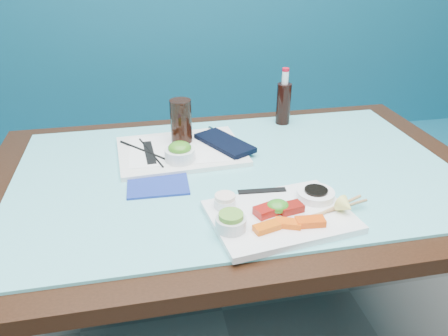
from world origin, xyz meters
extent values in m
cube|color=#105169|center=(0.00, 2.22, 0.23)|extent=(3.00, 0.55, 0.45)
cube|color=#105169|center=(0.00, 2.44, 0.70)|extent=(3.00, 0.12, 0.95)
cube|color=black|center=(0.00, 1.45, 0.73)|extent=(1.40, 0.90, 0.04)
cylinder|color=black|center=(-0.62, 1.82, 0.35)|extent=(0.06, 0.06, 0.71)
cylinder|color=black|center=(0.62, 1.82, 0.35)|extent=(0.06, 0.06, 0.71)
cube|color=#6ACED4|center=(0.00, 1.45, 0.75)|extent=(1.22, 0.76, 0.01)
cube|color=white|center=(0.04, 1.19, 0.77)|extent=(0.35, 0.27, 0.02)
cube|color=#E75909|center=(-0.01, 1.14, 0.78)|extent=(0.06, 0.04, 0.01)
cube|color=#FF580A|center=(0.04, 1.14, 0.78)|extent=(0.06, 0.05, 0.01)
cube|color=#E84809|center=(0.09, 1.14, 0.78)|extent=(0.07, 0.04, 0.02)
cube|color=maroon|center=(0.01, 1.20, 0.78)|extent=(0.07, 0.05, 0.02)
cube|color=maroon|center=(0.07, 1.20, 0.78)|extent=(0.06, 0.05, 0.02)
ellipsoid|color=#34891F|center=(0.04, 1.20, 0.79)|extent=(0.07, 0.06, 0.03)
cylinder|color=silver|center=(-0.08, 1.16, 0.79)|extent=(0.08, 0.08, 0.03)
cylinder|color=#5F9C32|center=(-0.08, 1.16, 0.81)|extent=(0.07, 0.07, 0.01)
cylinder|color=white|center=(-0.08, 1.25, 0.79)|extent=(0.07, 0.07, 0.02)
cylinder|color=#FDE2D0|center=(-0.08, 1.25, 0.80)|extent=(0.05, 0.05, 0.01)
cylinder|color=white|center=(0.15, 1.24, 0.78)|extent=(0.10, 0.10, 0.02)
cylinder|color=black|center=(0.15, 1.24, 0.80)|extent=(0.06, 0.06, 0.01)
cone|color=#FFFB78|center=(0.19, 1.16, 0.80)|extent=(0.05, 0.05, 0.04)
cube|color=black|center=(0.03, 1.30, 0.78)|extent=(0.12, 0.03, 0.00)
cylinder|color=tan|center=(0.15, 1.18, 0.78)|extent=(0.21, 0.10, 0.01)
cylinder|color=#9F754B|center=(0.16, 1.18, 0.78)|extent=(0.20, 0.06, 0.01)
cube|color=white|center=(-0.14, 1.59, 0.76)|extent=(0.39, 0.30, 0.01)
cube|color=white|center=(-0.14, 1.59, 0.77)|extent=(0.31, 0.22, 0.00)
cylinder|color=white|center=(-0.15, 1.52, 0.79)|extent=(0.10, 0.10, 0.03)
ellipsoid|color=#40871F|center=(-0.15, 1.52, 0.81)|extent=(0.08, 0.08, 0.03)
cylinder|color=black|center=(-0.13, 1.65, 0.84)|extent=(0.09, 0.09, 0.14)
cube|color=black|center=(-0.01, 1.59, 0.78)|extent=(0.17, 0.22, 0.02)
cylinder|color=silver|center=(-0.01, 1.70, 0.78)|extent=(0.04, 0.07, 0.01)
cylinder|color=black|center=(-0.24, 1.58, 0.78)|extent=(0.16, 0.20, 0.01)
cylinder|color=black|center=(-0.23, 1.58, 0.77)|extent=(0.06, 0.21, 0.01)
cube|color=black|center=(-0.24, 1.58, 0.77)|extent=(0.03, 0.16, 0.00)
cylinder|color=black|center=(0.24, 1.77, 0.83)|extent=(0.06, 0.06, 0.14)
cylinder|color=white|center=(0.24, 1.77, 0.92)|extent=(0.02, 0.02, 0.04)
cylinder|color=red|center=(0.24, 1.77, 0.95)|extent=(0.02, 0.02, 0.01)
cube|color=navy|center=(-0.22, 1.43, 0.76)|extent=(0.16, 0.16, 0.01)
camera|label=1|loc=(-0.25, 0.40, 1.34)|focal=35.00mm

